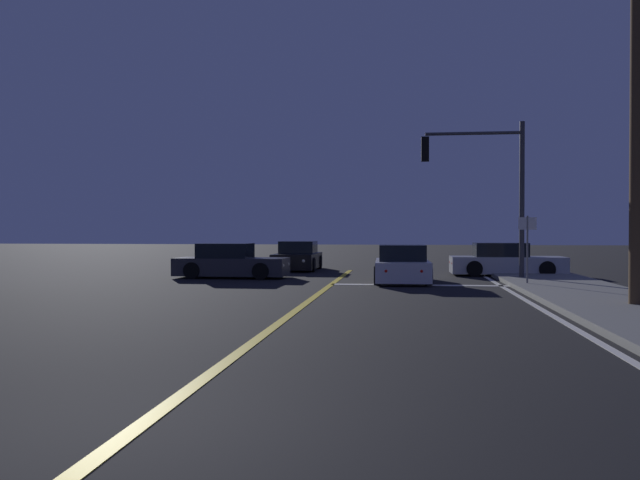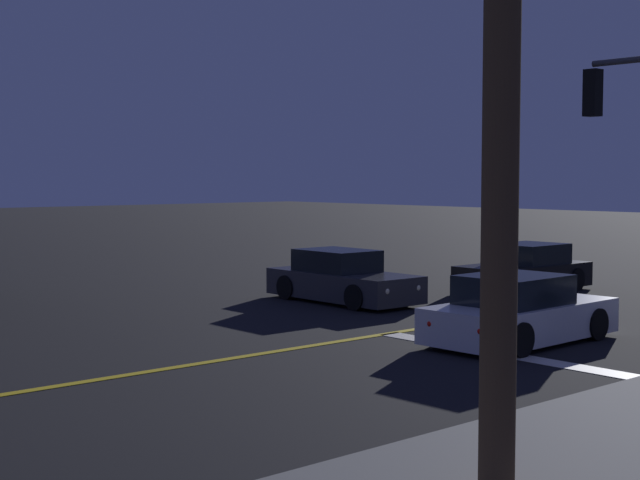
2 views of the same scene
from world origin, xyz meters
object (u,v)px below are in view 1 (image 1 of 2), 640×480
object	(u,v)px
car_side_waiting_charcoal	(230,263)
utility_pole_right	(638,64)
traffic_signal_near_right	(485,175)
car_far_approaching_black	(298,258)
car_mid_block_white	(402,266)
street_sign_corner	(527,239)
car_distant_tail_silver	(505,261)

from	to	relation	value
car_side_waiting_charcoal	utility_pole_right	size ratio (longest dim) A/B	0.39
traffic_signal_near_right	utility_pole_right	world-z (taller)	utility_pole_right
car_far_approaching_black	car_mid_block_white	distance (m)	8.34
traffic_signal_near_right	utility_pole_right	xyz separation A→B (m)	(2.40, -8.73, 1.82)
utility_pole_right	street_sign_corner	xyz separation A→B (m)	(-1.40, 5.93, -4.10)
traffic_signal_near_right	street_sign_corner	xyz separation A→B (m)	(1.00, -2.80, -2.28)
street_sign_corner	car_far_approaching_black	bearing A→B (deg)	136.22
utility_pole_right	street_sign_corner	world-z (taller)	utility_pole_right
utility_pole_right	street_sign_corner	size ratio (longest dim) A/B	4.77
car_mid_block_white	traffic_signal_near_right	distance (m)	4.57
car_far_approaching_black	car_side_waiting_charcoal	bearing A→B (deg)	71.05
car_mid_block_white	car_side_waiting_charcoal	bearing A→B (deg)	166.17
car_far_approaching_black	car_mid_block_white	bearing A→B (deg)	125.04
street_sign_corner	traffic_signal_near_right	bearing A→B (deg)	109.70
utility_pole_right	car_distant_tail_silver	bearing A→B (deg)	96.08
car_distant_tail_silver	traffic_signal_near_right	distance (m)	4.54
car_distant_tail_silver	car_mid_block_white	xyz separation A→B (m)	(-4.16, -4.04, -0.00)
traffic_signal_near_right	street_sign_corner	bearing A→B (deg)	109.70
car_mid_block_white	traffic_signal_near_right	bearing A→B (deg)	18.49
car_distant_tail_silver	traffic_signal_near_right	bearing A→B (deg)	-22.46
car_side_waiting_charcoal	utility_pole_right	distance (m)	15.90
car_far_approaching_black	traffic_signal_near_right	size ratio (longest dim) A/B	0.72
car_side_waiting_charcoal	street_sign_corner	bearing A→B (deg)	74.43
car_distant_tail_silver	car_mid_block_white	world-z (taller)	same
car_distant_tail_silver	street_sign_corner	size ratio (longest dim) A/B	1.98
car_distant_tail_silver	street_sign_corner	bearing A→B (deg)	-2.46
car_mid_block_white	car_distant_tail_silver	bearing A→B (deg)	42.42
car_side_waiting_charcoal	utility_pole_right	world-z (taller)	utility_pole_right
car_far_approaching_black	car_side_waiting_charcoal	size ratio (longest dim) A/B	0.95
car_distant_tail_silver	utility_pole_right	bearing A→B (deg)	5.18
car_distant_tail_silver	utility_pole_right	size ratio (longest dim) A/B	0.41
street_sign_corner	car_mid_block_white	bearing A→B (deg)	157.06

